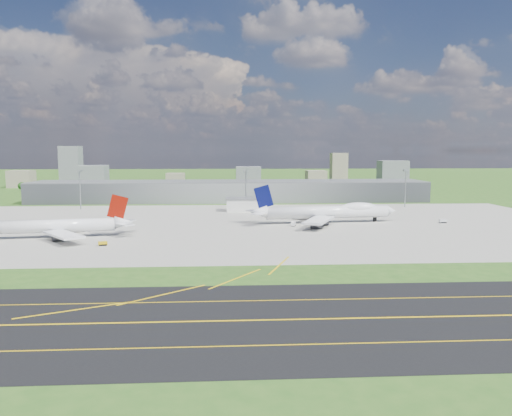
{
  "coord_description": "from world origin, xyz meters",
  "views": [
    {
      "loc": [
        -2.68,
        -220.7,
        38.84
      ],
      "look_at": [
        12.41,
        37.9,
        9.0
      ],
      "focal_mm": 35.0,
      "sensor_mm": 36.0,
      "label": 1
    }
  ],
  "objects": [
    {
      "name": "tree_e",
      "position": [
        70.0,
        275.0,
        5.51
      ],
      "size": [
        7.65,
        7.65,
        9.35
      ],
      "color": "#382314",
      "rests_on": "ground"
    },
    {
      "name": "mast_west",
      "position": [
        -100.0,
        115.0,
        17.71
      ],
      "size": [
        3.5,
        2.0,
        25.9
      ],
      "color": "gray",
      "rests_on": "ground"
    },
    {
      "name": "taxiway",
      "position": [
        0.0,
        -110.0,
        0.03
      ],
      "size": [
        1400.0,
        60.0,
        0.06
      ],
      "primitive_type": "cube",
      "color": "black",
      "rests_on": "ground"
    },
    {
      "name": "apron",
      "position": [
        10.0,
        40.0,
        0.04
      ],
      "size": [
        360.0,
        190.0,
        0.08
      ],
      "primitive_type": "cube",
      "color": "#99968B",
      "rests_on": "ground"
    },
    {
      "name": "bldg_c",
      "position": [
        20.0,
        310.0,
        11.0
      ],
      "size": [
        26.0,
        20.0,
        22.0
      ],
      "primitive_type": "cube",
      "color": "slate",
      "rests_on": "ground"
    },
    {
      "name": "airliner_blue_quad",
      "position": [
        51.38,
        43.2,
        5.88
      ],
      "size": [
        81.08,
        63.29,
        21.16
      ],
      "rotation": [
        0.0,
        0.0,
        0.1
      ],
      "color": "white",
      "rests_on": "ground"
    },
    {
      "name": "bldg_e",
      "position": [
        180.0,
        320.0,
        14.0
      ],
      "size": [
        30.0,
        22.0,
        28.0
      ],
      "primitive_type": "cube",
      "color": "slate",
      "rests_on": "ground"
    },
    {
      "name": "mast_east",
      "position": [
        120.0,
        115.0,
        17.71
      ],
      "size": [
        3.5,
        2.0,
        25.9
      ],
      "color": "gray",
      "rests_on": "ground"
    },
    {
      "name": "bldg_tall_w",
      "position": [
        -180.0,
        360.0,
        22.0
      ],
      "size": [
        22.0,
        20.0,
        44.0
      ],
      "primitive_type": "cube",
      "color": "slate",
      "rests_on": "ground"
    },
    {
      "name": "van_white_far",
      "position": [
        113.41,
        38.65,
        1.12
      ],
      "size": [
        4.28,
        2.25,
        2.2
      ],
      "rotation": [
        0.0,
        0.0,
        0.06
      ],
      "color": "silver",
      "rests_on": "ground"
    },
    {
      "name": "tree_far_e",
      "position": [
        160.0,
        285.0,
        4.53
      ],
      "size": [
        6.3,
        6.3,
        7.7
      ],
      "color": "#382314",
      "rests_on": "ground"
    },
    {
      "name": "bldg_tall_e",
      "position": [
        140.0,
        410.0,
        18.0
      ],
      "size": [
        20.0,
        18.0,
        36.0
      ],
      "primitive_type": "cube",
      "color": "gray",
      "rests_on": "ground"
    },
    {
      "name": "tree_far_w",
      "position": [
        -200.0,
        270.0,
        5.18
      ],
      "size": [
        7.2,
        7.2,
        8.8
      ],
      "color": "#382314",
      "rests_on": "ground"
    },
    {
      "name": "mast_center",
      "position": [
        10.0,
        115.0,
        17.71
      ],
      "size": [
        3.5,
        2.0,
        25.9
      ],
      "color": "gray",
      "rests_on": "ground"
    },
    {
      "name": "ground",
      "position": [
        0.0,
        150.0,
        0.0
      ],
      "size": [
        1400.0,
        1400.0,
        0.0
      ],
      "primitive_type": "plane",
      "color": "#2D5A1C",
      "rests_on": "ground"
    },
    {
      "name": "van_white_near",
      "position": [
        31.55,
        32.43,
        1.21
      ],
      "size": [
        3.03,
        4.97,
        2.39
      ],
      "rotation": [
        0.0,
        0.0,
        1.34
      ],
      "color": "white",
      "rests_on": "ground"
    },
    {
      "name": "bldg_far_w",
      "position": [
        -220.0,
        320.0,
        9.0
      ],
      "size": [
        24.0,
        20.0,
        18.0
      ],
      "primitive_type": "cube",
      "color": "gray",
      "rests_on": "ground"
    },
    {
      "name": "tree_c",
      "position": [
        -20.0,
        280.0,
        5.84
      ],
      "size": [
        8.1,
        8.1,
        9.9
      ],
      "color": "#382314",
      "rests_on": "ground"
    },
    {
      "name": "tree_w",
      "position": [
        -110.0,
        265.0,
        4.86
      ],
      "size": [
        6.75,
        6.75,
        8.25
      ],
      "color": "#382314",
      "rests_on": "ground"
    },
    {
      "name": "bldg_cw",
      "position": [
        -60.0,
        340.0,
        7.0
      ],
      "size": [
        20.0,
        18.0,
        14.0
      ],
      "primitive_type": "cube",
      "color": "gray",
      "rests_on": "ground"
    },
    {
      "name": "bldg_ce",
      "position": [
        100.0,
        350.0,
        8.0
      ],
      "size": [
        22.0,
        24.0,
        16.0
      ],
      "primitive_type": "cube",
      "color": "gray",
      "rests_on": "ground"
    },
    {
      "name": "bldg_w",
      "position": [
        -140.0,
        300.0,
        12.0
      ],
      "size": [
        28.0,
        22.0,
        24.0
      ],
      "primitive_type": "cube",
      "color": "slate",
      "rests_on": "ground"
    },
    {
      "name": "tug_yellow",
      "position": [
        -53.77,
        -15.99,
        0.92
      ],
      "size": [
        4.02,
        3.06,
        1.77
      ],
      "rotation": [
        0.0,
        0.0,
        0.33
      ],
      "color": "#C49F0B",
      "rests_on": "ground"
    },
    {
      "name": "airliner_red_twin",
      "position": [
        -79.57,
        4.48,
        5.12
      ],
      "size": [
        69.92,
        54.03,
        19.21
      ],
      "rotation": [
        0.0,
        0.0,
        3.28
      ],
      "color": "white",
      "rests_on": "ground"
    },
    {
      "name": "terminal",
      "position": [
        0.0,
        165.0,
        7.5
      ],
      "size": [
        300.0,
        42.0,
        15.0
      ],
      "primitive_type": "cube",
      "color": "gray",
      "rests_on": "ground"
    },
    {
      "name": "ops_building",
      "position": [
        10.0,
        100.0,
        4.0
      ],
      "size": [
        26.0,
        16.0,
        8.0
      ],
      "primitive_type": "cube",
      "color": "silver",
      "rests_on": "ground"
    }
  ]
}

